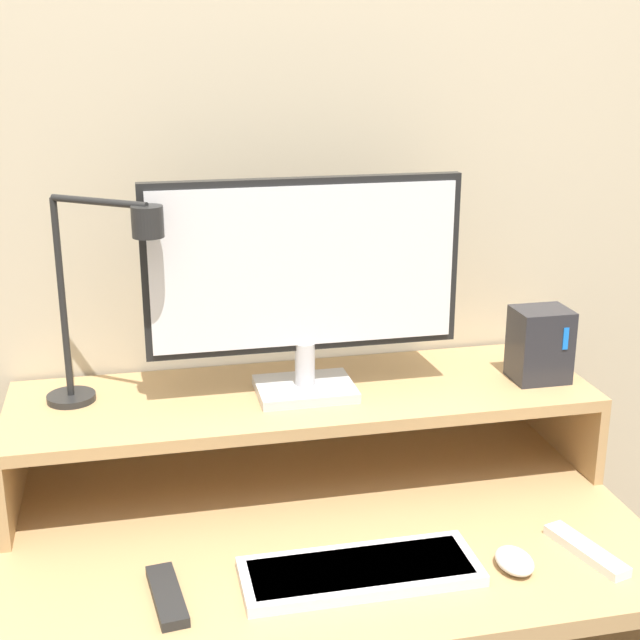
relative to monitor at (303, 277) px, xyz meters
name	(u,v)px	position (x,y,z in m)	size (l,w,h in m)	color
wall_back	(282,184)	(0.00, 0.21, 0.13)	(6.00, 0.05, 2.50)	beige
desk	(325,633)	(0.00, -0.17, -0.61)	(1.06, 0.68, 0.73)	tan
monitor_shelf	(304,404)	(0.00, 0.01, -0.24)	(1.06, 0.32, 0.17)	tan
monitor	(303,277)	(0.00, 0.00, 0.00)	(0.56, 0.14, 0.39)	#BCBCC1
desk_lamp	(104,289)	(-0.34, 0.00, 0.00)	(0.22, 0.18, 0.37)	black
router_dock	(540,345)	(0.45, -0.03, -0.15)	(0.10, 0.09, 0.14)	#28282D
keyboard	(360,571)	(0.02, -0.33, -0.38)	(0.36, 0.13, 0.02)	silver
mouse	(514,561)	(0.26, -0.36, -0.37)	(0.06, 0.08, 0.03)	silver
remote_control	(167,596)	(-0.27, -0.33, -0.38)	(0.06, 0.15, 0.02)	black
remote_secondary	(586,550)	(0.39, -0.35, -0.38)	(0.08, 0.16, 0.02)	white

